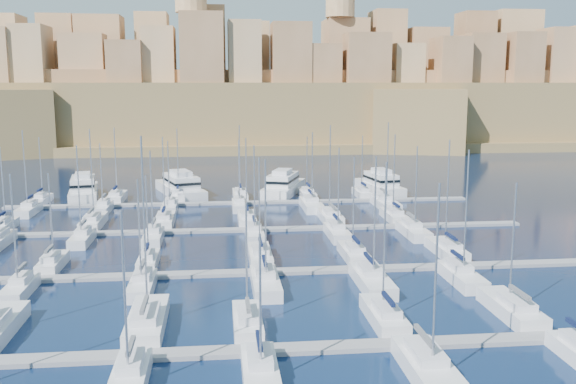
{
  "coord_description": "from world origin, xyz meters",
  "views": [
    {
      "loc": [
        -4.17,
        -83.46,
        21.76
      ],
      "look_at": [
        5.58,
        6.0,
        6.49
      ],
      "focal_mm": 40.0,
      "sensor_mm": 36.0,
      "label": 1
    }
  ],
  "objects": [
    {
      "name": "pontoon_mid_far",
      "position": [
        0.0,
        10.0,
        0.2
      ],
      "size": [
        84.0,
        2.0,
        0.4
      ],
      "primitive_type": "cube",
      "color": "slate",
      "rests_on": "ground"
    },
    {
      "name": "sailboat_33",
      "position": [
        0.69,
        4.96,
        0.74
      ],
      "size": [
        2.49,
        8.3,
        13.65
      ],
      "color": "silver",
      "rests_on": "ground"
    },
    {
      "name": "sailboat_21",
      "position": [
        0.57,
        -17.67,
        0.75
      ],
      "size": [
        2.87,
        9.58,
        14.41
      ],
      "color": "silver",
      "rests_on": "ground"
    },
    {
      "name": "sailboat_34",
      "position": [
        12.51,
        4.62,
        0.74
      ],
      "size": [
        2.7,
        8.99,
        13.23
      ],
      "color": "silver",
      "rests_on": "ground"
    },
    {
      "name": "sailboat_36",
      "position": [
        -36.63,
        36.66,
        0.72
      ],
      "size": [
        2.26,
        7.52,
        12.43
      ],
      "color": "silver",
      "rests_on": "ground"
    },
    {
      "name": "sailboat_22",
      "position": [
        12.1,
        -18.01,
        0.76
      ],
      "size": [
        3.08,
        10.28,
        14.58
      ],
      "color": "silver",
      "rests_on": "ground"
    },
    {
      "name": "sailboat_31",
      "position": [
        -23.06,
        5.03,
        0.74
      ],
      "size": [
        2.44,
        8.15,
        13.97
      ],
      "color": "silver",
      "rests_on": "ground"
    },
    {
      "name": "pontoon_far",
      "position": [
        0.0,
        32.0,
        0.2
      ],
      "size": [
        84.0,
        2.0,
        0.4
      ],
      "primitive_type": "cube",
      "color": "slate",
      "rests_on": "ground"
    },
    {
      "name": "sailboat_3",
      "position": [
        -1.86,
        -28.9,
        0.72
      ],
      "size": [
        2.52,
        8.41,
        11.77
      ],
      "color": "silver",
      "rests_on": "ground"
    },
    {
      "name": "motor_yacht_b",
      "position": [
        -11.74,
        42.72,
        1.73
      ],
      "size": [
        11.2,
        19.99,
        5.25
      ],
      "color": "silver",
      "rests_on": "ground"
    },
    {
      "name": "sailboat_20",
      "position": [
        -12.46,
        -17.02,
        0.72
      ],
      "size": [
        2.48,
        8.26,
        12.42
      ],
      "color": "silver",
      "rests_on": "ground"
    },
    {
      "name": "sailboat_5",
      "position": [
        23.16,
        -28.23,
        0.74
      ],
      "size": [
        2.94,
        9.78,
        12.99
      ],
      "color": "silver",
      "rests_on": "ground"
    },
    {
      "name": "pontoon_near",
      "position": [
        0.0,
        -34.0,
        0.2
      ],
      "size": [
        84.0,
        2.0,
        0.4
      ],
      "primitive_type": "cube",
      "color": "slate",
      "rests_on": "ground"
    },
    {
      "name": "sailboat_8",
      "position": [
        -10.86,
        -39.04,
        0.73
      ],
      "size": [
        2.49,
        8.3,
        13.47
      ],
      "color": "silver",
      "rests_on": "ground"
    },
    {
      "name": "sailboat_9",
      "position": [
        -1.4,
        -39.24,
        0.72
      ],
      "size": [
        2.61,
        8.7,
        11.68
      ],
      "color": "silver",
      "rests_on": "ground"
    },
    {
      "name": "motor_yacht_c",
      "position": [
        8.5,
        42.01,
        1.73
      ],
      "size": [
        10.83,
        18.44,
        5.25
      ],
      "color": "silver",
      "rests_on": "ground"
    },
    {
      "name": "sailboat_40",
      "position": [
        12.72,
        37.3,
        0.72
      ],
      "size": [
        2.65,
        8.83,
        12.0
      ],
      "color": "silver",
      "rests_on": "ground"
    },
    {
      "name": "sailboat_24",
      "position": [
        -36.33,
        14.61,
        0.73
      ],
      "size": [
        2.22,
        7.41,
        12.81
      ],
      "color": "silver",
      "rests_on": "ground"
    },
    {
      "name": "sailboat_39",
      "position": [
        -0.21,
        37.45,
        0.75
      ],
      "size": [
        2.74,
        9.12,
        14.29
      ],
      "color": "silver",
      "rests_on": "ground"
    },
    {
      "name": "pontoon_mid_near",
      "position": [
        0.0,
        -12.0,
        0.2
      ],
      "size": [
        84.0,
        2.0,
        0.4
      ],
      "primitive_type": "cube",
      "color": "slate",
      "rests_on": "ground"
    },
    {
      "name": "sailboat_28",
      "position": [
        13.44,
        15.87,
        0.76
      ],
      "size": [
        2.99,
        9.98,
        15.57
      ],
      "color": "silver",
      "rests_on": "ground"
    },
    {
      "name": "sailboat_45",
      "position": [
        -0.72,
        26.99,
        0.72
      ],
      "size": [
        2.47,
        8.24,
        12.54
      ],
      "color": "silver",
      "rests_on": "ground"
    },
    {
      "name": "sailboat_38",
      "position": [
        -11.85,
        37.54,
        0.74
      ],
      "size": [
        2.8,
        9.32,
        13.76
      ],
      "color": "silver",
      "rests_on": "ground"
    },
    {
      "name": "sailboat_14",
      "position": [
        -12.83,
        -7.4,
        0.71
      ],
      "size": [
        2.22,
        7.4,
        11.34
      ],
      "color": "silver",
      "rests_on": "ground"
    },
    {
      "name": "sailboat_26",
      "position": [
        -12.69,
        15.53,
        0.74
      ],
      "size": [
        2.79,
        9.28,
        14.0
      ],
      "color": "silver",
      "rests_on": "ground"
    },
    {
      "name": "sailboat_17",
      "position": [
        24.73,
        -6.38,
        0.76
      ],
      "size": [
        2.84,
        9.48,
        15.09
      ],
      "color": "silver",
      "rests_on": "ground"
    },
    {
      "name": "sailboat_2",
      "position": [
        -10.81,
        -27.8,
        0.79
      ],
      "size": [
        3.19,
        10.64,
        17.59
      ],
      "color": "silver",
      "rests_on": "ground"
    },
    {
      "name": "sailboat_23",
      "position": [
        22.32,
        -17.53,
        0.75
      ],
      "size": [
        2.78,
        9.28,
        15.1
      ],
      "color": "silver",
      "rests_on": "ground"
    },
    {
      "name": "sailboat_37",
      "position": [
        -23.31,
        37.47,
        0.74
      ],
      "size": [
        2.75,
        9.18,
        13.98
      ],
      "color": "silver",
      "rests_on": "ground"
    },
    {
      "name": "sailboat_29",
      "position": [
        23.76,
        15.25,
        0.74
      ],
      "size": [
        2.62,
        8.73,
        14.09
      ],
      "color": "silver",
      "rests_on": "ground"
    },
    {
      "name": "motor_yacht_d",
      "position": [
        28.06,
        41.16,
        1.73
      ],
      "size": [
        7.06,
        16.47,
        5.25
      ],
      "color": "silver",
      "rests_on": "ground"
    },
    {
      "name": "sailboat_10",
      "position": [
        11.13,
        -40.05,
        0.76
      ],
      "size": [
        3.1,
        10.35,
        15.2
      ],
      "color": "silver",
      "rests_on": "ground"
    },
    {
      "name": "sailboat_4",
      "position": [
        10.7,
        -28.64,
        0.75
      ],
      "size": [
        2.68,
        8.94,
        15.14
      ],
      "color": "silver",
      "rests_on": "ground"
    },
    {
      "name": "sailboat_42",
      "position": [
        -36.24,
        26.74,
        0.75
      ],
      "size": [
        2.62,
        8.75,
        14.48
      ],
      "color": "silver",
      "rests_on": "ground"
    },
    {
      "name": "ground",
      "position": [
        0.0,
        0.0,
        0.0
      ],
      "size": [
        600.0,
        600.0,
        0.0
      ],
      "primitive_type": "plane",
      "color": "black",
      "rests_on": "ground"
    },
    {
      "name": "sailboat_44",
      "position": [
        -12.71,
        26.97,
        0.72
      ],
      "size": [
        2.48,
        8.27,
        12.44
      ],
      "color": "silver",
      "rests_on": "ground"
    },
    {
      "name": "sailboat_19",
      "position": [
        -25.02,
        -16.75,
        0.73
      ],
      "size": [
        2.31,
        7.71,
        13.14
      ],
      "color": "silver",
      "rests_on": "ground"
    },
    {
      "name": "sailboat_43",
      "position": [
        -23.98,
        27.13,
        0.72
      ],
      "size": [
        2.38,
        7.94,
        12.2
      ],
      "color": "silver",
      "rests_on": "ground"
    },
    {
      "name": "sailboat_25",
      "position": [
        -23.55,
        15.72,
        0.76
      ],
      "size": [
        2.9,
        9.67,
        15.26
      ],
      "color": "silver",
      "rests_on": "ground"
    },
    {
      "name": "sailboat_16",
      "position": [
        12.49,
        -6.71,
        0.73
      ],
      "size": [
        2.64,
        8.8,
        13.11
      ],
      "color": "silver",
      "rests_on": "ground"
    },
    {
      "name": "motor_yacht_a",
      "position": [
        -30.12,
        41.49,
        1.73
      ],
      "size": [
        7.64,
        17.23,
        5.25
      ],
      "color": "silver",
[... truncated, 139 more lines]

